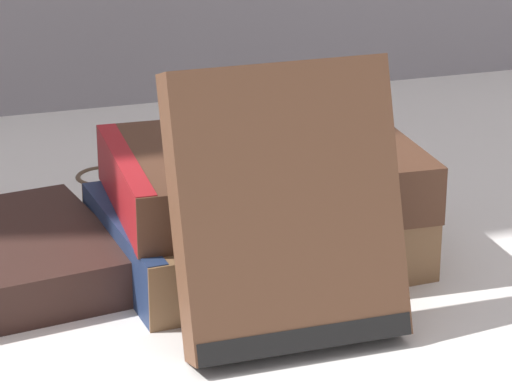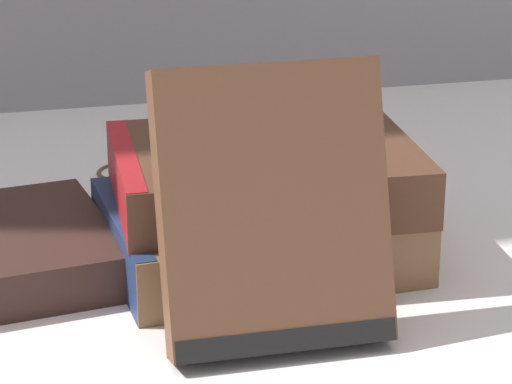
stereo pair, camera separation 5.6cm
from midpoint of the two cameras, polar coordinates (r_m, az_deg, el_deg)
name	(u,v)px [view 2 (the right image)]	position (r m, az deg, el deg)	size (l,w,h in m)	color
ground_plane	(222,283)	(0.72, 0.65, -4.35)	(3.00, 3.00, 0.00)	silver
book_flat_bottom	(248,232)	(0.74, 1.81, -1.91)	(0.19, 0.15, 0.04)	brown
book_flat_top	(257,174)	(0.73, 2.23, 0.83)	(0.19, 0.14, 0.04)	#4C2D1E
book_leaning_front	(273,217)	(0.63, 3.39, -1.23)	(0.12, 0.07, 0.15)	brown
pocket_watch	(309,148)	(0.71, 4.78, 2.04)	(0.05, 0.05, 0.01)	silver
reading_glasses	(158,169)	(0.90, -2.86, 1.07)	(0.10, 0.05, 0.00)	#4C3828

